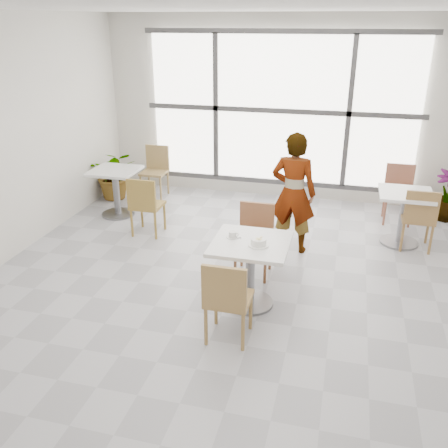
% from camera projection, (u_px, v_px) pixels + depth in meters
% --- Properties ---
extents(floor, '(7.00, 7.00, 0.00)m').
position_uv_depth(floor, '(231.00, 295.00, 5.53)').
color(floor, '#9E9EA5').
rests_on(floor, ground).
extents(ceiling, '(7.00, 7.00, 0.00)m').
position_uv_depth(ceiling, '(232.00, 6.00, 4.36)').
color(ceiling, white).
rests_on(ceiling, ground).
extents(wall_back, '(6.00, 0.00, 6.00)m').
position_uv_depth(wall_back, '(281.00, 110.00, 8.07)').
color(wall_back, silver).
rests_on(wall_back, ground).
extents(wall_front, '(6.00, 0.00, 6.00)m').
position_uv_depth(wall_front, '(12.00, 423.00, 1.83)').
color(wall_front, silver).
rests_on(wall_front, ground).
extents(window, '(4.60, 0.07, 2.52)m').
position_uv_depth(window, '(280.00, 111.00, 8.01)').
color(window, white).
rests_on(window, ground).
extents(main_table, '(0.80, 0.80, 0.75)m').
position_uv_depth(main_table, '(250.00, 261.00, 5.17)').
color(main_table, white).
rests_on(main_table, ground).
extents(chair_near, '(0.42, 0.42, 0.87)m').
position_uv_depth(chair_near, '(227.00, 297.00, 4.55)').
color(chair_near, '#9F7B45').
rests_on(chair_near, ground).
extents(chair_far, '(0.42, 0.42, 0.87)m').
position_uv_depth(chair_far, '(255.00, 234.00, 5.86)').
color(chair_far, brown).
rests_on(chair_far, ground).
extents(oatmeal_bowl, '(0.21, 0.21, 0.09)m').
position_uv_depth(oatmeal_bowl, '(259.00, 242.00, 4.97)').
color(oatmeal_bowl, white).
rests_on(oatmeal_bowl, main_table).
extents(coffee_cup, '(0.16, 0.13, 0.07)m').
position_uv_depth(coffee_cup, '(233.00, 235.00, 5.17)').
color(coffee_cup, silver).
rests_on(coffee_cup, main_table).
extents(person, '(0.62, 0.43, 1.61)m').
position_uv_depth(person, '(293.00, 193.00, 6.32)').
color(person, black).
rests_on(person, ground).
extents(bg_table_left, '(0.70, 0.70, 0.75)m').
position_uv_depth(bg_table_left, '(116.00, 186.00, 7.61)').
color(bg_table_left, silver).
rests_on(bg_table_left, ground).
extents(bg_table_right, '(0.70, 0.70, 0.75)m').
position_uv_depth(bg_table_right, '(404.00, 211.00, 6.62)').
color(bg_table_right, white).
rests_on(bg_table_right, ground).
extents(bg_chair_left_near, '(0.42, 0.42, 0.87)m').
position_uv_depth(bg_chair_left_near, '(145.00, 203.00, 6.87)').
color(bg_chair_left_near, olive).
rests_on(bg_chair_left_near, ground).
extents(bg_chair_left_far, '(0.42, 0.42, 0.87)m').
position_uv_depth(bg_chair_left_far, '(156.00, 167.00, 8.50)').
color(bg_chair_left_far, '#A0824F').
rests_on(bg_chair_left_far, ground).
extents(bg_chair_right_near, '(0.42, 0.42, 0.87)m').
position_uv_depth(bg_chair_right_near, '(419.00, 216.00, 6.42)').
color(bg_chair_right_near, olive).
rests_on(bg_chair_right_near, ground).
extents(bg_chair_right_far, '(0.42, 0.42, 0.87)m').
position_uv_depth(bg_chair_right_far, '(399.00, 189.00, 7.40)').
color(bg_chair_right_far, '#9B5D47').
rests_on(bg_chair_right_far, ground).
extents(plant_left, '(0.93, 0.86, 0.86)m').
position_uv_depth(plant_left, '(115.00, 174.00, 8.36)').
color(plant_left, '#52853F').
rests_on(plant_left, ground).
extents(plant_right, '(0.50, 0.50, 0.80)m').
position_uv_depth(plant_right, '(448.00, 195.00, 7.47)').
color(plant_right, '#517238').
rests_on(plant_right, ground).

